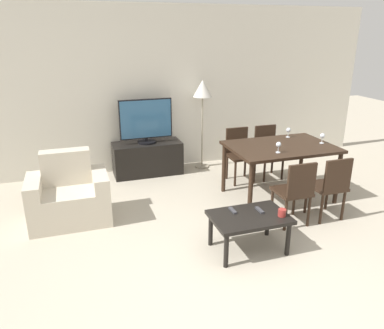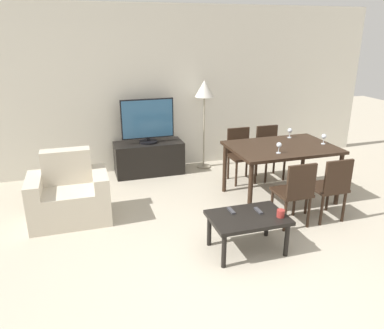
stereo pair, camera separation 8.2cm
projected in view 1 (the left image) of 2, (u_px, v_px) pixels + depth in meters
name	position (u px, v px, depth m)	size (l,w,h in m)	color
ground_plane	(247.00, 296.00, 3.41)	(18.00, 18.00, 0.00)	#B2A893
wall_back	(154.00, 90.00, 6.23)	(7.98, 0.06, 2.70)	silver
armchair	(69.00, 197.00, 4.68)	(0.96, 0.66, 0.87)	beige
tv_stand	(147.00, 158.00, 6.26)	(1.13, 0.48, 0.54)	black
tv	(146.00, 121.00, 6.04)	(0.86, 0.30, 0.72)	black
coffee_table	(249.00, 220.00, 4.01)	(0.82, 0.55, 0.42)	black
dining_table	(281.00, 151.00, 5.22)	(1.45, 0.99, 0.78)	black
dining_chair_near	(295.00, 190.00, 4.51)	(0.40, 0.40, 0.84)	black
dining_chair_far	(267.00, 149.00, 6.08)	(0.40, 0.40, 0.84)	black
dining_chair_near_right	(331.00, 185.00, 4.65)	(0.40, 0.40, 0.84)	black
dining_chair_far_left	(239.00, 152.00, 5.94)	(0.40, 0.40, 0.84)	black
floor_lamp	(203.00, 93.00, 6.21)	(0.32, 0.32, 1.52)	gray
remote_primary	(233.00, 210.00, 4.09)	(0.04, 0.15, 0.02)	#38383D
remote_secondary	(260.00, 210.00, 4.09)	(0.04, 0.15, 0.02)	#38383D
cup_white_near	(282.00, 213.00, 3.97)	(0.08, 0.08, 0.08)	maroon
wine_glass_left	(322.00, 136.00, 5.26)	(0.07, 0.07, 0.15)	silver
wine_glass_center	(288.00, 131.00, 5.57)	(0.07, 0.07, 0.15)	silver
wine_glass_right	(279.00, 145.00, 4.86)	(0.07, 0.07, 0.15)	silver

